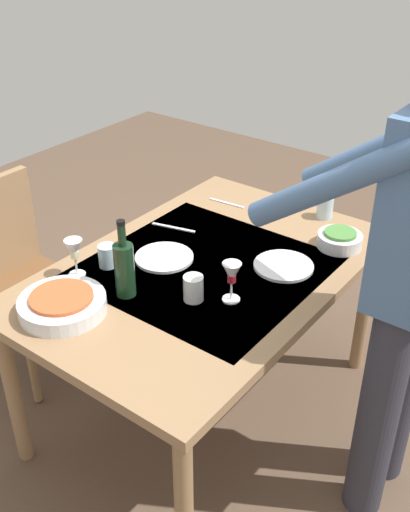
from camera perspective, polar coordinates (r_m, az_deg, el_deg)
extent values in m
plane|color=brown|center=(2.80, 0.00, -13.77)|extent=(6.00, 6.00, 0.00)
cube|color=#93704C|center=(2.36, 0.00, -1.46)|extent=(1.45, 0.97, 0.04)
cube|color=#B2B7C1|center=(2.35, 0.00, -1.09)|extent=(0.80, 0.82, 0.00)
cylinder|color=#93704C|center=(3.21, 1.16, 0.45)|extent=(0.06, 0.06, 0.69)
cylinder|color=#93704C|center=(2.47, -17.42, -11.98)|extent=(0.06, 0.06, 0.69)
cylinder|color=#93704C|center=(2.88, 14.61, -4.59)|extent=(0.06, 0.06, 0.69)
cylinder|color=#93704C|center=(2.03, -1.98, -22.22)|extent=(0.06, 0.06, 0.69)
cube|color=brown|center=(2.83, -15.99, -2.90)|extent=(0.40, 0.40, 0.04)
cylinder|color=#93704C|center=(3.15, -14.97, -3.89)|extent=(0.04, 0.04, 0.43)
cylinder|color=#93704C|center=(2.93, -10.70, -6.25)|extent=(0.04, 0.04, 0.43)
cylinder|color=#93704C|center=(2.77, -15.83, -9.53)|extent=(0.04, 0.04, 0.43)
cylinder|color=#2D2D38|center=(2.22, 15.77, -14.11)|extent=(0.14, 0.14, 0.88)
cylinder|color=#2D2D38|center=(2.37, 17.72, -11.20)|extent=(0.14, 0.14, 0.88)
cylinder|color=#47668E|center=(1.78, 11.55, 6.47)|extent=(0.08, 0.52, 0.40)
cylinder|color=#47668E|center=(2.07, 15.90, 9.47)|extent=(0.08, 0.52, 0.40)
cylinder|color=black|center=(2.16, -7.50, -1.32)|extent=(0.07, 0.07, 0.20)
cylinder|color=black|center=(2.09, -7.75, 1.92)|extent=(0.03, 0.03, 0.08)
cylinder|color=black|center=(2.07, -7.85, 3.09)|extent=(0.03, 0.03, 0.02)
cylinder|color=white|center=(2.17, 2.44, -4.03)|extent=(0.06, 0.06, 0.01)
cylinder|color=white|center=(2.14, 2.46, -3.20)|extent=(0.01, 0.01, 0.07)
cone|color=white|center=(2.10, 2.50, -1.57)|extent=(0.07, 0.07, 0.07)
cylinder|color=maroon|center=(2.12, 2.49, -2.08)|extent=(0.03, 0.03, 0.03)
cylinder|color=white|center=(2.35, -11.80, -1.68)|extent=(0.06, 0.06, 0.01)
cylinder|color=white|center=(2.33, -11.90, -0.89)|extent=(0.01, 0.01, 0.07)
cone|color=white|center=(2.29, -12.09, 0.65)|extent=(0.07, 0.07, 0.07)
cylinder|color=beige|center=(2.30, -12.03, 0.16)|extent=(0.03, 0.03, 0.03)
cylinder|color=silver|center=(2.14, -1.09, -3.02)|extent=(0.07, 0.07, 0.09)
cylinder|color=silver|center=(2.36, -9.08, 0.01)|extent=(0.07, 0.07, 0.09)
cylinder|color=silver|center=(2.74, 11.09, 4.48)|extent=(0.07, 0.07, 0.10)
cylinder|color=silver|center=(2.15, -13.12, -4.49)|extent=(0.30, 0.30, 0.05)
cylinder|color=#C6562D|center=(2.13, -13.19, -3.98)|extent=(0.22, 0.22, 0.03)
cylinder|color=silver|center=(2.53, 12.40, 1.43)|extent=(0.18, 0.18, 0.05)
cylinder|color=#4C843D|center=(2.52, 12.46, 1.88)|extent=(0.13, 0.13, 0.03)
cylinder|color=silver|center=(2.36, 7.32, -0.91)|extent=(0.23, 0.23, 0.01)
cylinder|color=silver|center=(2.40, -3.82, -0.13)|extent=(0.23, 0.23, 0.01)
cube|color=silver|center=(2.62, -2.96, 2.66)|extent=(0.06, 0.20, 0.00)
cube|color=silver|center=(2.83, 2.05, 4.94)|extent=(0.03, 0.18, 0.00)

